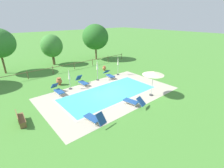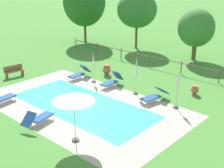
{
  "view_description": "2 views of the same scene",
  "coord_description": "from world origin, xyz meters",
  "px_view_note": "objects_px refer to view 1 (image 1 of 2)",
  "views": [
    {
      "loc": [
        -9.16,
        -11.19,
        6.95
      ],
      "look_at": [
        0.82,
        0.5,
        0.6
      ],
      "focal_mm": 26.0,
      "sensor_mm": 36.0,
      "label": 1
    },
    {
      "loc": [
        12.7,
        -11.35,
        7.72
      ],
      "look_at": [
        0.48,
        2.15,
        0.92
      ],
      "focal_mm": 49.11,
      "sensor_mm": 36.0,
      "label": 2
    }
  ],
  "objects_px": {
    "sun_lounger_north_end": "(134,101)",
    "terracotta_urn_near_fence": "(104,68)",
    "patio_umbrella_closed_row_mid_west": "(97,67)",
    "wooden_bench_lawn_side": "(20,118)",
    "sun_lounger_north_near_steps": "(109,75)",
    "patio_umbrella_closed_row_west": "(118,63)",
    "sun_lounger_north_far": "(58,90)",
    "sun_lounger_south_near_corner": "(82,81)",
    "patio_umbrella_closed_row_mid_east": "(69,76)",
    "sun_lounger_north_mid": "(95,118)",
    "terracotta_urn_by_tree": "(59,81)",
    "tree_west_mid": "(95,37)",
    "patio_umbrella_open_foreground": "(153,73)",
    "tree_centre": "(52,46)"
  },
  "relations": [
    {
      "from": "terracotta_urn_by_tree",
      "to": "tree_centre",
      "type": "bearing_deg",
      "value": 71.31
    },
    {
      "from": "patio_umbrella_closed_row_west",
      "to": "terracotta_urn_by_tree",
      "type": "relative_size",
      "value": 2.97
    },
    {
      "from": "patio_umbrella_closed_row_mid_west",
      "to": "tree_centre",
      "type": "distance_m",
      "value": 10.24
    },
    {
      "from": "sun_lounger_north_near_steps",
      "to": "patio_umbrella_closed_row_mid_west",
      "type": "distance_m",
      "value": 2.07
    },
    {
      "from": "sun_lounger_north_mid",
      "to": "patio_umbrella_closed_row_mid_east",
      "type": "xyz_separation_m",
      "value": [
        1.43,
        6.51,
        1.05
      ]
    },
    {
      "from": "sun_lounger_north_end",
      "to": "patio_umbrella_closed_row_west",
      "type": "relative_size",
      "value": 0.85
    },
    {
      "from": "patio_umbrella_closed_row_mid_west",
      "to": "patio_umbrella_closed_row_west",
      "type": "bearing_deg",
      "value": -2.41
    },
    {
      "from": "sun_lounger_north_mid",
      "to": "patio_umbrella_open_foreground",
      "type": "xyz_separation_m",
      "value": [
        6.64,
        0.12,
        1.83
      ]
    },
    {
      "from": "sun_lounger_north_mid",
      "to": "sun_lounger_north_near_steps",
      "type": "bearing_deg",
      "value": 44.33
    },
    {
      "from": "patio_umbrella_closed_row_mid_west",
      "to": "terracotta_urn_near_fence",
      "type": "relative_size",
      "value": 4.01
    },
    {
      "from": "patio_umbrella_open_foreground",
      "to": "terracotta_urn_by_tree",
      "type": "bearing_deg",
      "value": 124.34
    },
    {
      "from": "sun_lounger_south_near_corner",
      "to": "tree_centre",
      "type": "relative_size",
      "value": 0.4
    },
    {
      "from": "patio_umbrella_closed_row_mid_west",
      "to": "wooden_bench_lawn_side",
      "type": "xyz_separation_m",
      "value": [
        -9.12,
        -3.48,
        -1.2
      ]
    },
    {
      "from": "sun_lounger_north_end",
      "to": "patio_umbrella_closed_row_mid_west",
      "type": "relative_size",
      "value": 0.8
    },
    {
      "from": "sun_lounger_south_near_corner",
      "to": "patio_umbrella_closed_row_mid_east",
      "type": "distance_m",
      "value": 1.89
    },
    {
      "from": "terracotta_urn_near_fence",
      "to": "tree_centre",
      "type": "xyz_separation_m",
      "value": [
        -4.14,
        7.59,
        2.56
      ]
    },
    {
      "from": "patio_umbrella_open_foreground",
      "to": "patio_umbrella_closed_row_mid_east",
      "type": "xyz_separation_m",
      "value": [
        -5.21,
        6.39,
        -0.78
      ]
    },
    {
      "from": "sun_lounger_north_near_steps",
      "to": "patio_umbrella_closed_row_west",
      "type": "distance_m",
      "value": 1.95
    },
    {
      "from": "sun_lounger_north_end",
      "to": "wooden_bench_lawn_side",
      "type": "bearing_deg",
      "value": 157.02
    },
    {
      "from": "sun_lounger_north_mid",
      "to": "sun_lounger_north_end",
      "type": "height_order",
      "value": "sun_lounger_north_mid"
    },
    {
      "from": "sun_lounger_north_end",
      "to": "patio_umbrella_open_foreground",
      "type": "bearing_deg",
      "value": 4.18
    },
    {
      "from": "sun_lounger_north_end",
      "to": "patio_umbrella_closed_row_mid_west",
      "type": "distance_m",
      "value": 7.06
    },
    {
      "from": "patio_umbrella_closed_row_mid_west",
      "to": "terracotta_urn_by_tree",
      "type": "xyz_separation_m",
      "value": [
        -4.08,
        1.55,
        -1.24
      ]
    },
    {
      "from": "sun_lounger_north_mid",
      "to": "patio_umbrella_closed_row_west",
      "type": "bearing_deg",
      "value": 38.74
    },
    {
      "from": "sun_lounger_south_near_corner",
      "to": "sun_lounger_north_mid",
      "type": "bearing_deg",
      "value": -113.92
    },
    {
      "from": "wooden_bench_lawn_side",
      "to": "sun_lounger_south_near_corner",
      "type": "bearing_deg",
      "value": 26.33
    },
    {
      "from": "sun_lounger_north_mid",
      "to": "patio_umbrella_open_foreground",
      "type": "distance_m",
      "value": 6.89
    },
    {
      "from": "sun_lounger_north_end",
      "to": "terracotta_urn_near_fence",
      "type": "relative_size",
      "value": 3.23
    },
    {
      "from": "sun_lounger_north_far",
      "to": "wooden_bench_lawn_side",
      "type": "xyz_separation_m",
      "value": [
        -4.03,
        -3.07,
        0.08
      ]
    },
    {
      "from": "patio_umbrella_closed_row_west",
      "to": "sun_lounger_north_near_steps",
      "type": "bearing_deg",
      "value": -177.77
    },
    {
      "from": "terracotta_urn_by_tree",
      "to": "terracotta_urn_near_fence",
      "type": "bearing_deg",
      "value": 7.66
    },
    {
      "from": "sun_lounger_north_mid",
      "to": "tree_centre",
      "type": "height_order",
      "value": "tree_centre"
    },
    {
      "from": "wooden_bench_lawn_side",
      "to": "tree_west_mid",
      "type": "relative_size",
      "value": 0.26
    },
    {
      "from": "sun_lounger_north_far",
      "to": "patio_umbrella_closed_row_west",
      "type": "xyz_separation_m",
      "value": [
        8.23,
        0.28,
        1.18
      ]
    },
    {
      "from": "sun_lounger_south_near_corner",
      "to": "tree_west_mid",
      "type": "height_order",
      "value": "tree_west_mid"
    },
    {
      "from": "sun_lounger_north_far",
      "to": "patio_umbrella_closed_row_west",
      "type": "bearing_deg",
      "value": 1.93
    },
    {
      "from": "sun_lounger_north_far",
      "to": "terracotta_urn_by_tree",
      "type": "relative_size",
      "value": 2.41
    },
    {
      "from": "sun_lounger_south_near_corner",
      "to": "terracotta_urn_by_tree",
      "type": "height_order",
      "value": "sun_lounger_south_near_corner"
    },
    {
      "from": "sun_lounger_north_far",
      "to": "sun_lounger_north_mid",
      "type": "bearing_deg",
      "value": -90.25
    },
    {
      "from": "sun_lounger_north_mid",
      "to": "sun_lounger_north_end",
      "type": "distance_m",
      "value": 3.93
    },
    {
      "from": "sun_lounger_north_near_steps",
      "to": "sun_lounger_north_mid",
      "type": "xyz_separation_m",
      "value": [
        -6.72,
        -6.57,
        0.03
      ]
    },
    {
      "from": "sun_lounger_north_far",
      "to": "wooden_bench_lawn_side",
      "type": "bearing_deg",
      "value": -142.7
    },
    {
      "from": "sun_lounger_north_near_steps",
      "to": "sun_lounger_north_mid",
      "type": "bearing_deg",
      "value": -135.67
    },
    {
      "from": "patio_umbrella_closed_row_west",
      "to": "patio_umbrella_closed_row_mid_west",
      "type": "xyz_separation_m",
      "value": [
        -3.14,
        0.13,
        0.1
      ]
    },
    {
      "from": "sun_lounger_north_far",
      "to": "terracotta_urn_near_fence",
      "type": "height_order",
      "value": "sun_lounger_north_far"
    },
    {
      "from": "sun_lounger_north_near_steps",
      "to": "sun_lounger_south_near_corner",
      "type": "distance_m",
      "value": 3.74
    },
    {
      "from": "sun_lounger_north_near_steps",
      "to": "patio_umbrella_closed_row_west",
      "type": "xyz_separation_m",
      "value": [
        1.54,
        0.06,
        1.2
      ]
    },
    {
      "from": "patio_umbrella_closed_row_mid_west",
      "to": "terracotta_urn_near_fence",
      "type": "bearing_deg",
      "value": 40.28
    },
    {
      "from": "patio_umbrella_closed_row_mid_east",
      "to": "wooden_bench_lawn_side",
      "type": "xyz_separation_m",
      "value": [
        -5.43,
        -3.22,
        -0.98
      ]
    },
    {
      "from": "patio_umbrella_closed_row_mid_east",
      "to": "sun_lounger_north_end",
      "type": "bearing_deg",
      "value": -69.23
    }
  ]
}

